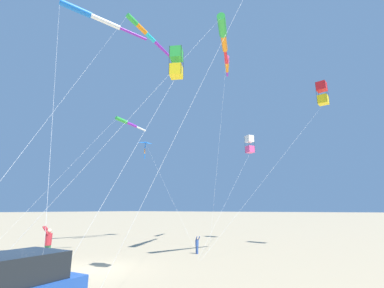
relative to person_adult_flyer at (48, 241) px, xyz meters
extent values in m
plane|color=tan|center=(-0.19, -4.46, -1.06)|extent=(600.00, 600.00, 0.00)
cube|color=black|center=(-6.24, -8.95, 0.45)|extent=(2.70, 1.83, 0.68)
cube|color=#3D7F51|center=(0.01, -0.01, -0.65)|extent=(0.34, 0.35, 0.83)
cylinder|color=#B72833|center=(0.01, -0.01, 0.11)|extent=(0.53, 0.53, 0.69)
sphere|color=beige|center=(0.01, -0.01, 0.58)|extent=(0.26, 0.26, 0.26)
cylinder|color=#B72833|center=(-0.23, 0.01, 0.63)|extent=(0.35, 0.38, 0.52)
cylinder|color=#B72833|center=(0.03, 0.23, 0.63)|extent=(0.35, 0.38, 0.52)
cube|color=#335199|center=(6.85, -6.24, -0.82)|extent=(0.18, 0.21, 0.49)
cylinder|color=#335199|center=(6.85, -6.24, -0.37)|extent=(0.30, 0.30, 0.40)
sphere|color=tan|center=(6.85, -6.24, -0.10)|extent=(0.15, 0.15, 0.15)
cylinder|color=#335199|center=(6.89, -6.38, -0.07)|extent=(0.17, 0.24, 0.31)
cylinder|color=#335199|center=(6.71, -6.28, -0.07)|extent=(0.17, 0.24, 0.31)
cube|color=red|center=(14.33, -14.22, 12.08)|extent=(0.83, 0.83, 0.76)
cube|color=yellow|center=(14.33, -14.22, 10.86)|extent=(0.83, 0.83, 0.76)
cylinder|color=black|center=(14.75, -13.87, 11.47)|extent=(0.02, 0.02, 1.98)
cylinder|color=black|center=(13.99, -13.80, 11.47)|extent=(0.02, 0.02, 1.98)
cylinder|color=black|center=(14.67, -14.63, 11.47)|extent=(0.02, 0.02, 1.98)
cylinder|color=black|center=(13.92, -14.56, 11.47)|extent=(0.02, 0.02, 1.98)
cylinder|color=white|center=(9.56, -10.99, 4.71)|extent=(9.55, 6.47, 11.55)
pyramid|color=blue|center=(12.65, 4.29, 9.30)|extent=(1.56, 1.39, 0.34)
cylinder|color=black|center=(12.66, 4.30, 9.22)|extent=(0.59, 1.01, 0.28)
cylinder|color=blue|center=(12.65, 4.34, 8.87)|extent=(0.14, 0.18, 0.60)
cylinder|color=orange|center=(12.63, 4.35, 8.28)|extent=(0.15, 0.16, 0.59)
cylinder|color=blue|center=(12.62, 4.33, 7.70)|extent=(0.11, 0.12, 0.59)
cylinder|color=white|center=(11.05, -0.03, 4.06)|extent=(3.23, 8.66, 10.24)
cylinder|color=green|center=(6.50, -8.78, 15.37)|extent=(2.18, 1.36, 0.66)
cylinder|color=orange|center=(8.44, -7.99, 15.32)|extent=(2.11, 1.21, 0.49)
cylinder|color=red|center=(10.37, -7.20, 15.28)|extent=(2.04, 1.05, 0.32)
cylinder|color=white|center=(-0.30, -7.61, 7.09)|extent=(11.68, 3.13, 16.30)
cylinder|color=green|center=(5.65, 0.10, 19.17)|extent=(1.32, 0.60, 0.76)
cylinder|color=orange|center=(6.80, -0.02, 18.86)|extent=(1.30, 0.54, 0.71)
cylinder|color=#1EB7C6|center=(7.96, -0.13, 18.56)|extent=(1.29, 0.49, 0.66)
cylinder|color=purple|center=(9.12, -0.25, 18.26)|extent=(1.27, 0.44, 0.61)
cylinder|color=purple|center=(10.28, -0.36, 17.95)|extent=(1.25, 0.38, 0.56)
cylinder|color=blue|center=(11.43, -0.48, 17.65)|extent=(1.23, 0.33, 0.51)
cylinder|color=white|center=(-1.47, -3.83, 9.07)|extent=(13.08, 7.97, 20.27)
cylinder|color=blue|center=(-1.18, -2.06, 14.51)|extent=(1.92, 1.32, 0.69)
cylinder|color=white|center=(0.49, -3.00, 14.22)|extent=(1.85, 1.21, 0.58)
cylinder|color=purple|center=(2.16, -3.94, 13.94)|extent=(1.78, 1.11, 0.47)
cylinder|color=white|center=(-3.60, -5.30, 6.75)|extent=(3.16, 7.41, 15.62)
cylinder|color=#EF4C93|center=(13.61, -5.77, 17.08)|extent=(1.02, 0.84, 0.61)
cylinder|color=orange|center=(14.36, -5.43, 16.98)|extent=(0.97, 0.75, 0.51)
cylinder|color=orange|center=(15.11, -5.08, 16.88)|extent=(0.92, 0.66, 0.42)
cylinder|color=purple|center=(15.86, -4.73, 16.78)|extent=(0.87, 0.57, 0.33)
cylinder|color=white|center=(10.85, -6.11, 7.97)|extent=(4.78, 0.34, 18.07)
cylinder|color=green|center=(7.99, 3.31, 10.50)|extent=(1.34, 0.50, 0.52)
cylinder|color=purple|center=(9.24, 3.17, 10.35)|extent=(1.31, 0.40, 0.41)
cylinder|color=white|center=(10.50, 3.04, 10.21)|extent=(1.29, 0.30, 0.31)
cylinder|color=white|center=(2.52, 3.12, 4.71)|extent=(9.69, 0.50, 11.55)
cube|color=green|center=(0.07, -9.32, 9.39)|extent=(0.79, 0.79, 0.59)
cube|color=yellow|center=(0.07, -9.32, 8.44)|extent=(0.79, 0.79, 0.59)
cylinder|color=black|center=(0.21, -8.92, 8.92)|extent=(0.02, 0.02, 1.54)
cylinder|color=black|center=(-0.32, -9.18, 8.92)|extent=(0.02, 0.02, 1.54)
cylinder|color=black|center=(0.47, -9.46, 8.92)|extent=(0.02, 0.02, 1.54)
cylinder|color=black|center=(-0.07, -9.71, 8.92)|extent=(0.02, 0.02, 1.54)
cylinder|color=white|center=(-2.73, -9.24, 3.54)|extent=(5.61, 0.17, 9.21)
cylinder|color=white|center=(-0.58, -12.04, 8.45)|extent=(8.74, 3.59, 19.02)
cube|color=white|center=(16.96, -6.53, 9.12)|extent=(0.98, 0.98, 0.71)
cube|color=#EF4C93|center=(16.96, -6.53, 7.98)|extent=(0.98, 0.98, 0.71)
cylinder|color=black|center=(17.45, -6.42, 8.55)|extent=(0.02, 0.02, 1.85)
cylinder|color=black|center=(16.85, -6.04, 8.55)|extent=(0.02, 0.02, 1.85)
cylinder|color=black|center=(17.07, -7.02, 8.55)|extent=(0.02, 0.02, 1.85)
cylinder|color=black|center=(16.47, -6.64, 8.55)|extent=(0.02, 0.02, 1.85)
cylinder|color=white|center=(11.11, -6.93, 3.28)|extent=(11.71, 0.80, 8.69)
camera|label=1|loc=(-9.59, -16.53, 1.86)|focal=25.25mm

